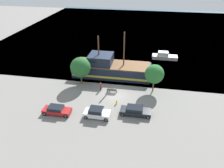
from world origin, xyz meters
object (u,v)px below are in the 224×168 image
at_px(pirate_ship, 111,68).
at_px(moored_boat_dockside, 164,56).
at_px(parked_car_curb_rear, 57,110).
at_px(parked_car_curb_front, 97,113).
at_px(fire_hydrant, 116,102).
at_px(pedestrian_walking_near, 101,86).
at_px(parked_car_curb_mid, 135,111).
at_px(bench_promenade_east, 112,90).

distance_m(pirate_ship, moored_boat_dockside, 15.99).
relative_size(pirate_ship, parked_car_curb_rear, 3.90).
height_order(parked_car_curb_front, fire_hydrant, parked_car_curb_front).
bearing_deg(pedestrian_walking_near, parked_car_curb_mid, -41.82).
height_order(pirate_ship, moored_boat_dockside, pirate_ship).
height_order(pirate_ship, pedestrian_walking_near, pirate_ship).
bearing_deg(pirate_ship, fire_hydrant, -74.90).
xyz_separation_m(parked_car_curb_mid, bench_promenade_east, (-4.82, 5.80, -0.24)).
distance_m(pirate_ship, parked_car_curb_mid, 14.28).
bearing_deg(fire_hydrant, parked_car_curb_mid, -33.86).
bearing_deg(parked_car_curb_front, bench_promenade_east, 82.48).
bearing_deg(fire_hydrant, parked_car_curb_front, -121.26).
bearing_deg(pirate_ship, bench_promenade_east, -78.57).
xyz_separation_m(parked_car_curb_front, parked_car_curb_rear, (-6.47, -0.31, -0.09)).
bearing_deg(moored_boat_dockside, fire_hydrant, -111.46).
relative_size(pirate_ship, moored_boat_dockside, 2.83).
distance_m(parked_car_curb_front, parked_car_curb_mid, 6.05).
relative_size(pirate_ship, pedestrian_walking_near, 10.36).
height_order(moored_boat_dockside, parked_car_curb_mid, moored_boat_dockside).
distance_m(pirate_ship, parked_car_curb_front, 14.54).
bearing_deg(pirate_ship, parked_car_curb_rear, -112.18).
relative_size(pirate_ship, parked_car_curb_front, 4.27).
height_order(parked_car_curb_mid, pedestrian_walking_near, pedestrian_walking_near).
bearing_deg(parked_car_curb_front, pirate_ship, 91.68).
relative_size(parked_car_curb_mid, bench_promenade_east, 2.70).
height_order(parked_car_curb_front, parked_car_curb_mid, parked_car_curb_front).
bearing_deg(pedestrian_walking_near, fire_hydrant, -47.84).
distance_m(parked_car_curb_front, bench_promenade_east, 7.58).
relative_size(pirate_ship, fire_hydrant, 22.63).
height_order(parked_car_curb_mid, fire_hydrant, parked_car_curb_mid).
bearing_deg(fire_hydrant, moored_boat_dockside, 68.54).
bearing_deg(parked_car_curb_mid, bench_promenade_east, 129.70).
bearing_deg(pedestrian_walking_near, pirate_ship, 83.24).
xyz_separation_m(pirate_ship, pedestrian_walking_near, (-0.77, -6.54, -0.78)).
relative_size(parked_car_curb_rear, bench_promenade_east, 2.49).
relative_size(moored_boat_dockside, fire_hydrant, 8.00).
height_order(pirate_ship, fire_hydrant, pirate_ship).
distance_m(parked_car_curb_mid, parked_car_curb_rear, 12.44).
height_order(parked_car_curb_rear, bench_promenade_east, parked_car_curb_rear).
xyz_separation_m(moored_boat_dockside, parked_car_curb_mid, (-5.15, -24.00, 0.03)).
height_order(pirate_ship, parked_car_curb_mid, pirate_ship).
xyz_separation_m(moored_boat_dockside, fire_hydrant, (-8.54, -21.72, -0.25)).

